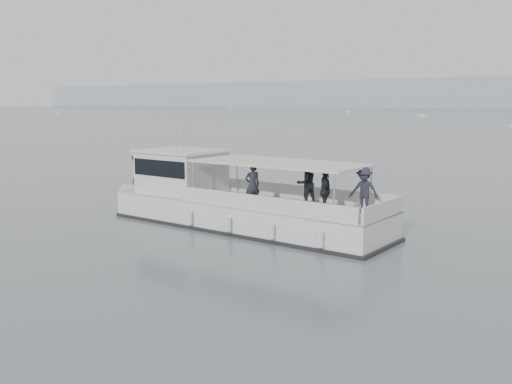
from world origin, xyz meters
The scene contains 3 objects.
ground centered at (0.00, 0.00, 0.00)m, with size 1400.00×1400.00×0.00m, color #555F64.
tour_boat centered at (1.08, 1.48, 1.00)m, with size 14.65×4.38×6.11m.
moored_fleet centered at (-28.46, 206.78, 0.36)m, with size 445.81×358.86×9.96m.
Camera 1 is at (16.13, -18.37, 5.35)m, focal length 40.00 mm.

